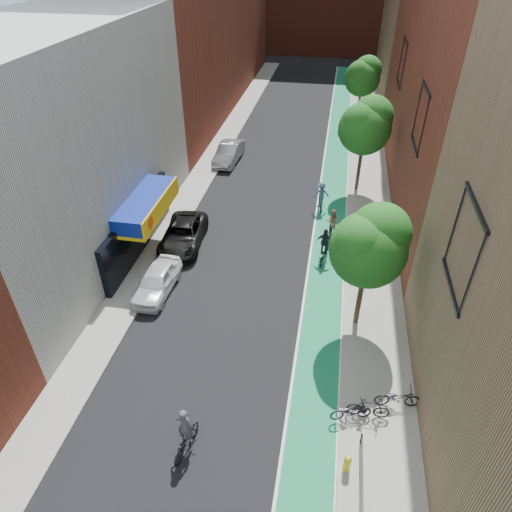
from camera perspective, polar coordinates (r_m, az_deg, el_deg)
The scene contains 20 objects.
bike_lane at distance 36.03m, azimuth 9.82°, elevation 9.80°, with size 2.00×68.00×0.01m, color #14754D.
sidewalk_left at distance 37.28m, azimuth -5.94°, elevation 11.18°, with size 2.00×68.00×0.15m, color gray.
sidewalk_right at distance 36.10m, azimuth 13.83°, elevation 9.45°, with size 3.00×68.00×0.15m, color gray.
building_left_white at distance 26.98m, azimuth -24.25°, elevation 12.02°, with size 8.00×20.00×12.00m, color silver.
building_right_mid_red at distance 33.84m, azimuth 26.96°, elevation 24.81°, with size 8.00×28.00×22.00m, color maroon.
building_right_far_tan at distance 57.47m, azimuth 20.89°, elevation 27.39°, with size 8.00×20.00×18.00m, color #8C6B4C.
tree_near at distance 19.88m, azimuth 14.07°, elevation 1.43°, with size 3.40×3.36×6.42m.
tree_mid at distance 32.38m, azimuth 13.58°, elevation 15.71°, with size 3.55×3.53×6.74m.
tree_far at distance 45.90m, azimuth 13.24°, elevation 21.12°, with size 3.30×3.25×6.21m.
parked_car_white at distance 24.17m, azimuth -12.29°, elevation -3.06°, with size 1.61×4.01×1.37m, color white.
parked_car_black at distance 27.50m, azimuth -9.11°, elevation 2.66°, with size 2.27×4.92×1.37m, color black.
parked_car_silver at distance 37.73m, azimuth -3.42°, elevation 12.74°, with size 1.58×4.53×1.49m, color #92969A.
cyclist_lead at distance 17.80m, azimuth -8.78°, elevation -21.37°, with size 0.94×1.86×2.09m.
cyclist_lane_near at distance 28.03m, azimuth 9.44°, elevation 3.70°, with size 0.83×1.59×1.96m.
cyclist_lane_mid at distance 26.09m, azimuth 8.54°, elevation 0.84°, with size 1.04×1.96×2.03m.
cyclist_lane_far at distance 30.95m, azimuth 8.12°, elevation 7.27°, with size 1.16×1.60×1.99m.
parked_bike_near at distance 19.47m, azimuth 17.27°, elevation -16.55°, with size 0.62×1.79×0.94m, color black.
parked_bike_mid at distance 18.85m, azimuth 13.86°, elevation -17.96°, with size 0.47×1.67×1.00m, color black.
parked_bike_far at distance 18.71m, azimuth 11.78°, elevation -18.45°, with size 0.57×1.63×0.86m, color black.
fire_hydrant at distance 17.55m, azimuth 11.33°, elevation -24.05°, with size 0.26×0.26×0.76m.
Camera 1 is at (3.72, -6.49, 15.57)m, focal length 32.00 mm.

